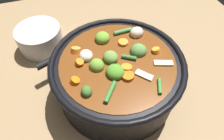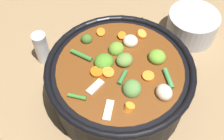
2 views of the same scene
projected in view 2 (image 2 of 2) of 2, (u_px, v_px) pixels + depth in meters
name	position (u px, v px, depth m)	size (l,w,h in m)	color
ground_plane	(119.00, 97.00, 0.69)	(1.10, 1.10, 0.00)	#8C704C
cooking_pot	(120.00, 82.00, 0.64)	(0.32, 0.32, 0.14)	black
salt_shaker	(42.00, 48.00, 0.73)	(0.04, 0.04, 0.09)	silver
small_saucepan	(191.00, 26.00, 0.79)	(0.17, 0.22, 0.08)	#ADADB2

